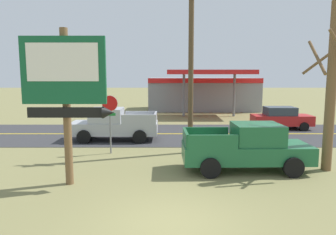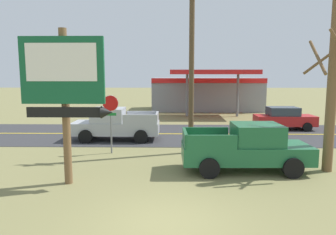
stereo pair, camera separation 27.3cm
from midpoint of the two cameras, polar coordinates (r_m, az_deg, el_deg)
The scene contains 11 objects.
ground_plane at distance 9.03m, azimuth -0.10°, elevation -18.39°, with size 180.00×180.00×0.00m, color olive.
road_asphalt at distance 21.48m, azimuth 0.62°, elevation -2.96°, with size 140.00×8.00×0.02m, color #333335.
road_centre_line at distance 21.48m, azimuth 0.62°, elevation -2.92°, with size 126.00×0.20×0.01m, color gold.
motel_sign at distance 11.72m, azimuth -17.24°, elevation 5.77°, with size 3.17×0.54×5.57m.
stop_sign at distance 16.21m, azimuth -9.71°, elevation 0.67°, with size 0.80×0.08×2.95m.
utility_pole at distance 16.07m, azimuth 4.74°, elevation 11.19°, with size 1.60×0.26×9.40m.
bare_tree at distance 14.53m, azimuth 27.75°, elevation 5.20°, with size 1.92×1.92×6.85m.
gas_station at distance 36.32m, azimuth 7.07°, elevation 4.41°, with size 12.00×11.50×4.40m.
pickup_green_parked_on_lawn at distance 13.67m, azimuth 14.45°, elevation -5.28°, with size 5.24×2.33×1.96m.
pickup_silver_on_road at distance 19.65m, azimuth -9.05°, elevation -1.23°, with size 5.20×2.24×1.96m.
car_red_mid_lane at distance 24.70m, azimuth 20.30°, elevation -0.11°, with size 4.20×2.00×1.64m.
Camera 2 is at (0.31, -8.11, 3.97)m, focal length 34.17 mm.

